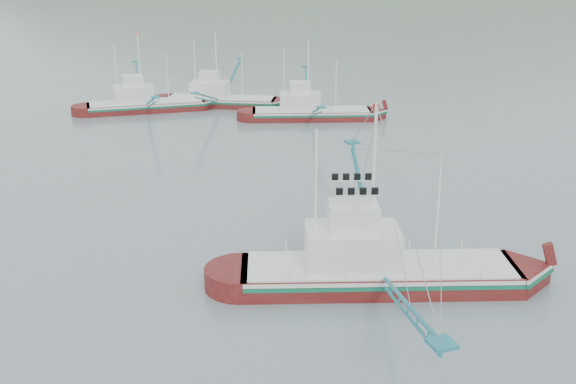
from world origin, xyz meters
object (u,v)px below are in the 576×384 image
object	(u,v)px
main_boat	(377,250)
bg_boat_extra	(220,90)
bg_boat_right	(311,103)
bg_boat_far	(144,100)

from	to	relation	value
main_boat	bg_boat_extra	xyz separation A→B (m)	(3.04, 48.33, -0.22)
main_boat	bg_boat_extra	distance (m)	48.43
bg_boat_right	bg_boat_extra	size ratio (longest dim) A/B	1.04
main_boat	bg_boat_extra	bearing A→B (deg)	103.44
bg_boat_far	bg_boat_extra	size ratio (longest dim) A/B	1.08
bg_boat_right	bg_boat_far	xyz separation A→B (m)	(-16.41, 9.75, -0.47)
bg_boat_right	main_boat	bearing A→B (deg)	-88.88
main_boat	bg_boat_right	xyz separation A→B (m)	(10.69, 38.77, -0.38)
bg_boat_far	main_boat	bearing A→B (deg)	-80.38
main_boat	bg_boat_far	world-z (taller)	main_boat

